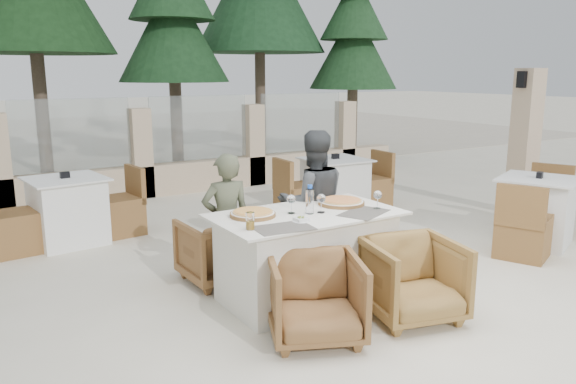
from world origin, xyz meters
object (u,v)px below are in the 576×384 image
bg_table_a (68,211)px  bg_table_c (536,211)px  pizza_left (253,213)px  armchair_far_left (218,250)px  diner_left (226,221)px  wine_glass_centre (291,203)px  olive_dish (301,219)px  bg_table_b (335,186)px  armchair_near_right (413,279)px  armchair_near_left (315,298)px  wine_glass_corner (378,199)px  armchair_far_right (306,235)px  wine_glass_near (321,202)px  water_bottle (310,199)px  beer_glass_left (250,221)px  pizza_right (341,202)px  diner_right (313,203)px  dining_table (306,256)px  beer_glass_right (310,196)px

bg_table_a → bg_table_c: size_ratio=1.00×
pizza_left → armchair_far_left: pizza_left is taller
bg_table_c → diner_left: bearing=146.2°
wine_glass_centre → diner_left: (-0.35, 0.55, -0.24)m
olive_dish → bg_table_b: size_ratio=0.07×
armchair_near_right → armchair_near_left: bearing=-173.3°
wine_glass_corner → armchair_far_right: 1.18m
wine_glass_near → bg_table_b: 3.10m
wine_glass_centre → armchair_far_right: (0.67, 0.77, -0.58)m
water_bottle → beer_glass_left: (-0.66, -0.17, -0.06)m
pizza_left → armchair_far_left: size_ratio=0.58×
pizza_right → diner_right: size_ratio=0.30×
armchair_far_right → armchair_far_left: bearing=4.2°
dining_table → armchair_near_left: bearing=-118.2°
beer_glass_left → armchair_near_left: bearing=-59.0°
pizza_right → bg_table_a: 3.31m
wine_glass_near → armchair_near_right: bearing=-62.0°
dining_table → olive_dish: size_ratio=14.55×
water_bottle → olive_dish: size_ratio=2.27×
diner_left → wine_glass_near: bearing=138.6°
pizza_right → armchair_near_right: size_ratio=0.59×
beer_glass_right → diner_right: bearing=49.9°
beer_glass_right → armchair_near_right: (0.27, -1.08, -0.51)m
beer_glass_right → diner_right: size_ratio=0.09×
wine_glass_corner → diner_right: bearing=106.9°
wine_glass_centre → wine_glass_corner: size_ratio=1.00×
dining_table → beer_glass_right: bearing=51.6°
beer_glass_left → pizza_right: bearing=15.2°
armchair_far_left → diner_left: size_ratio=0.53×
pizza_right → armchair_far_left: 1.25m
wine_glass_corner → bg_table_c: size_ratio=0.11×
wine_glass_near → armchair_near_right: wine_glass_near is taller
armchair_near_left → pizza_right: bearing=67.4°
pizza_right → bg_table_b: (1.59, 2.24, -0.41)m
diner_right → beer_glass_left: bearing=52.0°
beer_glass_left → diner_left: 0.85m
wine_glass_near → beer_glass_right: wine_glass_near is taller
olive_dish → armchair_near_left: 0.69m
pizza_right → bg_table_c: (2.70, -0.14, -0.41)m
wine_glass_near → bg_table_b: wine_glass_near is taller
pizza_left → water_bottle: size_ratio=1.54×
olive_dish → armchair_far_left: olive_dish is taller
armchair_near_left → bg_table_b: bg_table_b is taller
armchair_near_left → bg_table_a: bearing=131.0°
bg_table_b → armchair_far_right: bearing=-131.6°
pizza_left → diner_right: diner_right is taller
wine_glass_centre → armchair_far_left: wine_glass_centre is taller
armchair_near_left → diner_right: bearing=80.4°
pizza_right → beer_glass_right: (-0.21, 0.20, 0.04)m
olive_dish → bg_table_a: olive_dish is taller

